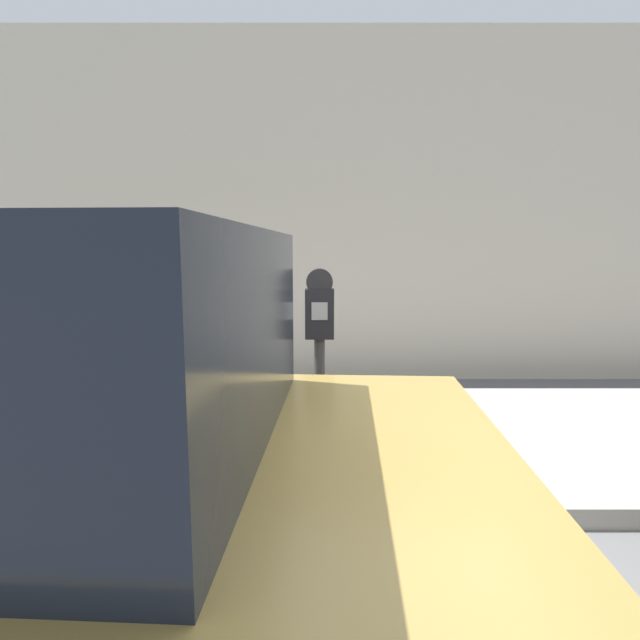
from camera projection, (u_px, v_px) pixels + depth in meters
name	position (u px, v px, depth m)	size (l,w,h in m)	color
ground_plane	(350.00, 623.00, 2.43)	(60.00, 60.00, 0.00)	slate
sidewalk	(336.00, 438.00, 4.60)	(24.00, 2.80, 0.15)	#9E9B96
building_facade	(331.00, 211.00, 6.78)	(24.00, 0.30, 4.64)	beige
parking_meter	(320.00, 341.00, 3.39)	(0.19, 0.14, 1.53)	#2D2D30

